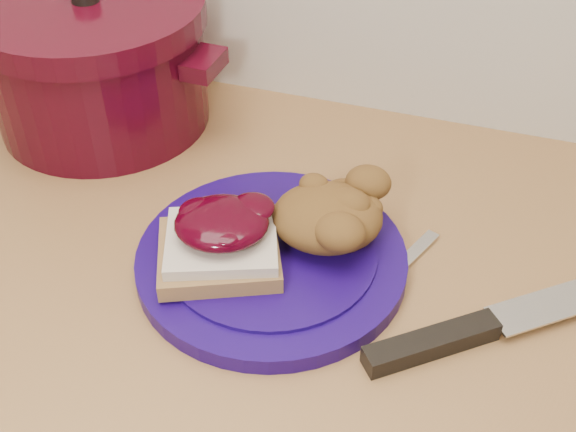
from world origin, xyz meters
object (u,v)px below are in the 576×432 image
(plate, at_px, (272,260))
(pepper_grinder, at_px, (47,67))
(chef_knife, at_px, (477,329))
(dutch_oven, at_px, (97,62))
(butter_knife, at_px, (388,278))

(plate, bearing_deg, pepper_grinder, 153.48)
(pepper_grinder, bearing_deg, plate, -26.52)
(plate, height_order, chef_knife, chef_knife)
(chef_knife, relative_size, dutch_oven, 0.87)
(chef_knife, height_order, dutch_oven, dutch_oven)
(dutch_oven, relative_size, pepper_grinder, 2.34)
(plate, bearing_deg, butter_knife, 7.90)
(butter_knife, bearing_deg, chef_knife, -94.01)
(plate, bearing_deg, dutch_oven, 146.63)
(butter_knife, xyz_separation_m, pepper_grinder, (-0.45, 0.15, 0.07))
(chef_knife, distance_m, pepper_grinder, 0.58)
(chef_knife, distance_m, dutch_oven, 0.53)
(chef_knife, xyz_separation_m, butter_knife, (-0.09, 0.04, -0.01))
(dutch_oven, distance_m, pepper_grinder, 0.06)
(plate, relative_size, butter_knife, 1.55)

